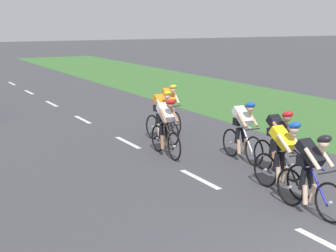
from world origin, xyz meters
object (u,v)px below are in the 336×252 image
(cyclist_second, at_px, (284,156))
(cyclist_fifth, at_px, (166,126))
(cyclist_lead, at_px, (311,172))
(cyclist_fourth, at_px, (243,130))
(cyclist_sixth, at_px, (162,115))
(cyclist_seventh, at_px, (170,107))
(cyclist_third, at_px, (279,142))

(cyclist_second, xyz_separation_m, cyclist_fifth, (-0.72, 3.74, 0.00))
(cyclist_lead, bearing_deg, cyclist_fourth, 73.40)
(cyclist_fifth, bearing_deg, cyclist_sixth, 66.57)
(cyclist_fifth, distance_m, cyclist_seventh, 2.96)
(cyclist_second, relative_size, cyclist_fourth, 1.00)
(cyclist_lead, bearing_deg, cyclist_third, 64.50)
(cyclist_sixth, bearing_deg, cyclist_fourth, -72.89)
(cyclist_lead, distance_m, cyclist_seventh, 7.54)
(cyclist_fourth, relative_size, cyclist_sixth, 1.00)
(cyclist_lead, bearing_deg, cyclist_second, 74.17)
(cyclist_lead, relative_size, cyclist_sixth, 1.00)
(cyclist_third, xyz_separation_m, cyclist_fourth, (0.02, 1.38, 0.00))
(cyclist_fifth, height_order, cyclist_sixth, same)
(cyclist_lead, distance_m, cyclist_third, 2.43)
(cyclist_third, bearing_deg, cyclist_second, -124.69)
(cyclist_fourth, bearing_deg, cyclist_sixth, 107.11)
(cyclist_fifth, bearing_deg, cyclist_third, -62.02)
(cyclist_fourth, bearing_deg, cyclist_fifth, 137.87)
(cyclist_sixth, distance_m, cyclist_seventh, 1.43)
(cyclist_second, distance_m, cyclist_fourth, 2.53)
(cyclist_sixth, bearing_deg, cyclist_lead, -92.02)
(cyclist_lead, height_order, cyclist_sixth, same)
(cyclist_third, bearing_deg, cyclist_fifth, 117.98)
(cyclist_seventh, bearing_deg, cyclist_fourth, -90.03)
(cyclist_second, relative_size, cyclist_seventh, 1.00)
(cyclist_second, height_order, cyclist_sixth, same)
(cyclist_sixth, bearing_deg, cyclist_third, -78.73)
(cyclist_fifth, bearing_deg, cyclist_second, -79.11)
(cyclist_third, relative_size, cyclist_fourth, 1.00)
(cyclist_sixth, bearing_deg, cyclist_second, -88.84)
(cyclist_fourth, bearing_deg, cyclist_second, -106.97)
(cyclist_lead, relative_size, cyclist_second, 1.00)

